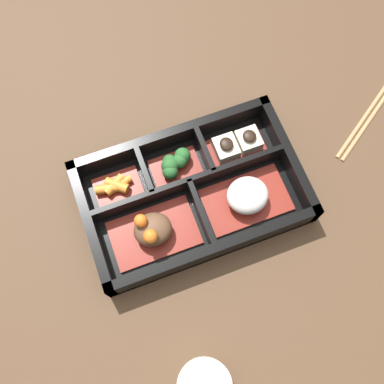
{
  "coord_description": "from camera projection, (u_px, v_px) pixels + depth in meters",
  "views": [
    {
      "loc": [
        0.08,
        0.21,
        0.67
      ],
      "look_at": [
        0.0,
        0.0,
        0.03
      ],
      "focal_mm": 42.0,
      "sensor_mm": 36.0,
      "label": 1
    }
  ],
  "objects": [
    {
      "name": "ground_plane",
      "position": [
        192.0,
        197.0,
        0.71
      ],
      "size": [
        3.0,
        3.0,
        0.0
      ],
      "primitive_type": "plane",
      "color": "#4C3523"
    },
    {
      "name": "bowl_stew",
      "position": [
        153.0,
        231.0,
        0.66
      ],
      "size": [
        0.13,
        0.08,
        0.05
      ],
      "color": "maroon",
      "rests_on": "bento_base"
    },
    {
      "name": "bento_base",
      "position": [
        192.0,
        196.0,
        0.7
      ],
      "size": [
        0.33,
        0.21,
        0.01
      ],
      "color": "black",
      "rests_on": "ground_plane"
    },
    {
      "name": "bowl_tofu",
      "position": [
        237.0,
        145.0,
        0.71
      ],
      "size": [
        0.09,
        0.05,
        0.03
      ],
      "color": "maroon",
      "rests_on": "bento_base"
    },
    {
      "name": "bowl_greens",
      "position": [
        174.0,
        165.0,
        0.7
      ],
      "size": [
        0.08,
        0.05,
        0.03
      ],
      "color": "maroon",
      "rests_on": "bento_base"
    },
    {
      "name": "bento_rim",
      "position": [
        191.0,
        190.0,
        0.68
      ],
      "size": [
        0.33,
        0.21,
        0.05
      ],
      "color": "black",
      "rests_on": "ground_plane"
    },
    {
      "name": "chopsticks",
      "position": [
        371.0,
        113.0,
        0.75
      ],
      "size": [
        0.18,
        0.13,
        0.01
      ],
      "color": "#A87F51",
      "rests_on": "ground_plane"
    },
    {
      "name": "bowl_carrots",
      "position": [
        116.0,
        187.0,
        0.69
      ],
      "size": [
        0.07,
        0.05,
        0.02
      ],
      "color": "maroon",
      "rests_on": "bento_base"
    },
    {
      "name": "bowl_rice",
      "position": [
        247.0,
        197.0,
        0.68
      ],
      "size": [
        0.13,
        0.08,
        0.04
      ],
      "color": "maroon",
      "rests_on": "bento_base"
    }
  ]
}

